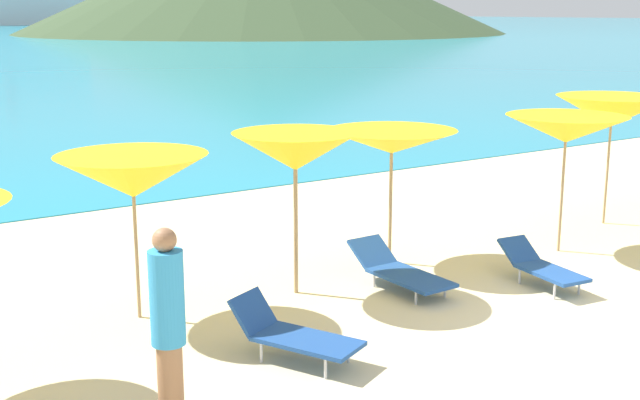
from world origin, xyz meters
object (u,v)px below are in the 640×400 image
at_px(lounge_chair_3, 541,266).
at_px(lounge_chair_4, 399,270).
at_px(umbrella_1, 133,176).
at_px(umbrella_5, 612,111).
at_px(beachgoer_0, 168,316).
at_px(lounge_chair_2, 292,333).
at_px(umbrella_3, 392,142).
at_px(umbrella_2, 295,152).
at_px(umbrella_4, 566,129).

height_order(lounge_chair_3, lounge_chair_4, lounge_chair_4).
distance_m(umbrella_1, umbrella_5, 9.07).
relative_size(umbrella_1, lounge_chair_3, 1.41).
bearing_deg(beachgoer_0, lounge_chair_3, 148.64).
xyz_separation_m(umbrella_5, lounge_chair_2, (-8.12, -2.02, -1.78)).
bearing_deg(lounge_chair_2, umbrella_3, 10.37).
relative_size(umbrella_1, beachgoer_0, 1.13).
height_order(umbrella_3, lounge_chair_4, umbrella_3).
bearing_deg(lounge_chair_2, umbrella_1, 87.86).
bearing_deg(umbrella_2, lounge_chair_4, -25.79).
bearing_deg(umbrella_3, umbrella_4, -21.14).
bearing_deg(umbrella_1, lounge_chair_4, -15.27).
xyz_separation_m(umbrella_2, umbrella_5, (6.86, 0.11, 0.08)).
bearing_deg(lounge_chair_3, umbrella_2, 158.52).
xyz_separation_m(umbrella_1, lounge_chair_3, (5.31, -2.03, -1.57)).
relative_size(lounge_chair_3, beachgoer_0, 0.80).
bearing_deg(umbrella_1, lounge_chair_2, -67.11).
distance_m(umbrella_2, lounge_chair_3, 3.94).
distance_m(umbrella_1, umbrella_3, 4.20).
relative_size(umbrella_5, beachgoer_0, 1.25).
relative_size(umbrella_5, lounge_chair_4, 1.33).
relative_size(lounge_chair_2, beachgoer_0, 0.86).
bearing_deg(lounge_chair_2, lounge_chair_4, 1.04).
relative_size(umbrella_1, umbrella_3, 1.02).
distance_m(umbrella_4, umbrella_5, 2.28).
bearing_deg(umbrella_4, lounge_chair_4, 179.78).
relative_size(umbrella_2, umbrella_4, 1.01).
bearing_deg(umbrella_2, beachgoer_0, -141.53).
bearing_deg(umbrella_1, beachgoer_0, -105.44).
xyz_separation_m(umbrella_2, lounge_chair_4, (1.34, -0.65, -1.75)).
height_order(umbrella_3, umbrella_4, umbrella_4).
distance_m(umbrella_4, lounge_chair_4, 3.82).
height_order(umbrella_1, lounge_chair_4, umbrella_1).
distance_m(umbrella_1, beachgoer_0, 2.89).
xyz_separation_m(umbrella_2, beachgoer_0, (-2.94, -2.33, -1.01)).
xyz_separation_m(umbrella_1, umbrella_2, (2.20, -0.32, 0.15)).
bearing_deg(umbrella_3, lounge_chair_2, -144.60).
relative_size(umbrella_4, lounge_chair_2, 1.39).
relative_size(umbrella_4, lounge_chair_3, 1.48).
xyz_separation_m(lounge_chair_3, lounge_chair_4, (-1.77, 1.07, -0.03)).
xyz_separation_m(umbrella_3, lounge_chair_4, (-0.66, -1.04, -1.66)).
xyz_separation_m(umbrella_4, lounge_chair_2, (-5.98, -1.26, -1.71)).
bearing_deg(umbrella_2, umbrella_1, 171.71).
relative_size(umbrella_3, lounge_chair_3, 1.39).
xyz_separation_m(umbrella_3, beachgoer_0, (-4.93, -2.73, -0.92)).
xyz_separation_m(lounge_chair_4, beachgoer_0, (-4.27, -1.69, 0.74)).
distance_m(umbrella_1, umbrella_4, 7.00).
bearing_deg(lounge_chair_4, umbrella_4, -1.22).
xyz_separation_m(umbrella_1, umbrella_4, (6.92, -0.98, 0.16)).
xyz_separation_m(umbrella_2, lounge_chair_2, (-1.26, -1.91, -1.70)).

